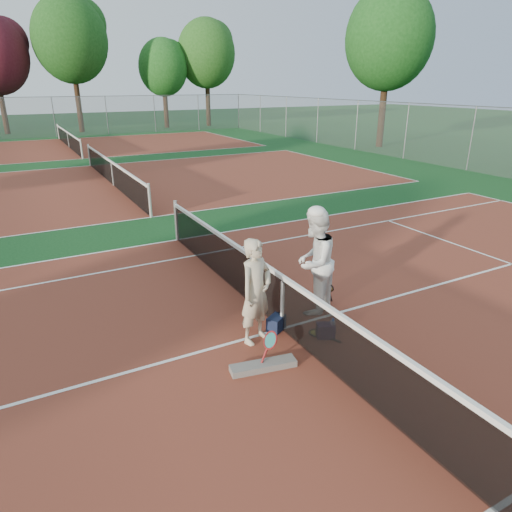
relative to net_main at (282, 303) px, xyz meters
The scene contains 22 objects.
ground 0.51m from the net_main, ahead, with size 130.00×130.00×0.00m, color #103C17.
court_main 0.51m from the net_main, ahead, with size 23.77×10.97×0.01m, color maroon.
court_far_a 13.51m from the net_main, 90.00° to the left, with size 23.77×10.97×0.01m, color maroon.
court_far_b 27.00m from the net_main, 90.00° to the left, with size 23.77×10.97×0.01m, color maroon.
net_main is the anchor object (origin of this frame).
net_far_a 13.50m from the net_main, 90.00° to the left, with size 0.10×10.98×1.02m, color black, non-canonical shape.
net_far_b 27.00m from the net_main, 90.00° to the left, with size 0.10×10.98×1.02m, color black, non-canonical shape.
fence_back 34.01m from the net_main, 90.00° to the left, with size 32.00×0.06×3.00m, color slate, non-canonical shape.
fence_right 17.39m from the net_main, 22.87° to the left, with size 54.50×0.06×3.00m, color slate, non-canonical shape.
player_a 0.69m from the net_main, behind, with size 0.65×0.43×1.78m, color #C5B698.
player_b 1.05m from the net_main, 21.03° to the left, with size 0.95×0.74×1.96m, color white.
racket_red 1.10m from the net_main, 131.14° to the right, with size 0.33×0.27×0.53m, color maroon, non-canonical shape.
racket_black_held 1.29m from the net_main, 15.32° to the left, with size 0.35×0.27×0.52m, color black, non-canonical shape.
racket_spare 0.79m from the net_main, 44.76° to the right, with size 0.60×0.27×0.03m, color black, non-canonical shape.
sports_bag_navy 0.40m from the net_main, 166.06° to the left, with size 0.33×0.22×0.26m, color #101832.
sports_bag_purple 0.86m from the net_main, 48.61° to the right, with size 0.30×0.21×0.24m, color black.
net_cover_canvas 1.32m from the net_main, 134.49° to the right, with size 1.01×0.23×0.11m, color #635F5A.
water_bottle 0.95m from the net_main, 44.74° to the right, with size 0.09×0.09×0.30m, color silver.
tree_back_3 37.81m from the net_main, 86.33° to the left, with size 5.94×5.94×10.70m.
tree_back_4 39.32m from the net_main, 74.87° to the left, with size 4.42×4.42×7.85m.
tree_back_5 40.71m from the net_main, 68.96° to the left, with size 5.44×5.44×9.70m.
tree_right_1 26.14m from the net_main, 43.75° to the left, with size 5.43×5.43×9.72m.
Camera 1 is at (-3.73, -5.95, 4.05)m, focal length 32.00 mm.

